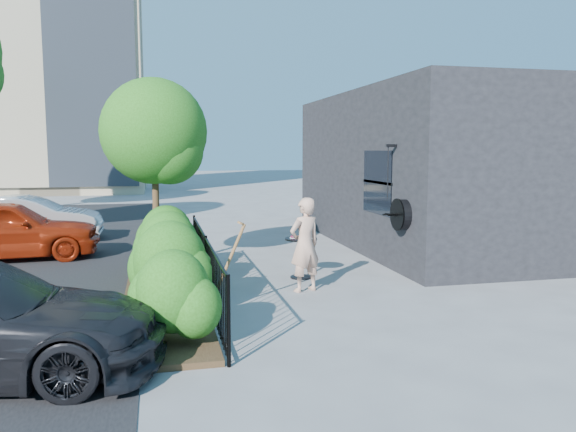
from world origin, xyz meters
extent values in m
plane|color=gray|center=(0.00, 0.00, 0.00)|extent=(120.00, 120.00, 0.00)
cube|color=black|center=(5.50, 4.50, 2.00)|extent=(6.00, 9.00, 4.00)
cube|color=black|center=(2.51, 2.40, 1.80)|extent=(0.04, 1.60, 1.40)
cube|color=black|center=(2.52, 2.40, 1.80)|extent=(0.05, 1.70, 0.06)
cylinder|color=black|center=(2.42, 0.90, 1.25)|extent=(0.18, 0.60, 0.60)
cylinder|color=black|center=(2.32, 0.90, 1.25)|extent=(0.03, 0.64, 0.64)
cube|color=black|center=(2.40, 1.40, 2.60)|extent=(0.25, 0.06, 0.06)
cylinder|color=black|center=(2.32, 1.40, 2.05)|extent=(0.02, 0.02, 1.05)
cylinder|color=black|center=(-1.50, -3.00, 0.55)|extent=(0.05, 0.05, 1.10)
cylinder|color=black|center=(-1.50, 0.00, 0.55)|extent=(0.05, 0.05, 1.10)
cylinder|color=black|center=(-1.50, 3.00, 0.55)|extent=(0.05, 0.05, 1.10)
cube|color=black|center=(-1.50, 0.00, 1.06)|extent=(0.03, 6.00, 0.03)
cube|color=black|center=(-1.50, 0.00, 0.10)|extent=(0.03, 6.00, 0.03)
cylinder|color=black|center=(-1.50, -2.90, 0.55)|extent=(0.02, 0.02, 1.04)
cylinder|color=black|center=(-1.50, -2.70, 0.55)|extent=(0.02, 0.02, 1.04)
cylinder|color=black|center=(-1.50, -2.50, 0.55)|extent=(0.02, 0.02, 1.04)
cylinder|color=black|center=(-1.50, -2.30, 0.55)|extent=(0.02, 0.02, 1.04)
cylinder|color=black|center=(-1.50, -2.10, 0.55)|extent=(0.02, 0.02, 1.04)
cylinder|color=black|center=(-1.50, -1.90, 0.55)|extent=(0.02, 0.02, 1.04)
cylinder|color=black|center=(-1.50, -1.70, 0.55)|extent=(0.02, 0.02, 1.04)
cylinder|color=black|center=(-1.50, -1.50, 0.55)|extent=(0.02, 0.02, 1.04)
cylinder|color=black|center=(-1.50, -1.30, 0.55)|extent=(0.02, 0.02, 1.04)
cylinder|color=black|center=(-1.50, -1.10, 0.55)|extent=(0.02, 0.02, 1.04)
cylinder|color=black|center=(-1.50, -0.90, 0.55)|extent=(0.02, 0.02, 1.04)
cylinder|color=black|center=(-1.50, -0.70, 0.55)|extent=(0.02, 0.02, 1.04)
cylinder|color=black|center=(-1.50, -0.50, 0.55)|extent=(0.02, 0.02, 1.04)
cylinder|color=black|center=(-1.50, -0.30, 0.55)|extent=(0.02, 0.02, 1.04)
cylinder|color=black|center=(-1.50, -0.10, 0.55)|extent=(0.02, 0.02, 1.04)
cylinder|color=black|center=(-1.50, 0.10, 0.55)|extent=(0.02, 0.02, 1.04)
cylinder|color=black|center=(-1.50, 0.30, 0.55)|extent=(0.02, 0.02, 1.04)
cylinder|color=black|center=(-1.50, 0.50, 0.55)|extent=(0.02, 0.02, 1.04)
cylinder|color=black|center=(-1.50, 0.70, 0.55)|extent=(0.02, 0.02, 1.04)
cylinder|color=black|center=(-1.50, 0.90, 0.55)|extent=(0.02, 0.02, 1.04)
cylinder|color=black|center=(-1.50, 1.10, 0.55)|extent=(0.02, 0.02, 1.04)
cylinder|color=black|center=(-1.50, 1.30, 0.55)|extent=(0.02, 0.02, 1.04)
cylinder|color=black|center=(-1.50, 1.50, 0.55)|extent=(0.02, 0.02, 1.04)
cylinder|color=black|center=(-1.50, 1.70, 0.55)|extent=(0.02, 0.02, 1.04)
cylinder|color=black|center=(-1.50, 1.90, 0.55)|extent=(0.02, 0.02, 1.04)
cylinder|color=black|center=(-1.50, 2.10, 0.55)|extent=(0.02, 0.02, 1.04)
cylinder|color=black|center=(-1.50, 2.30, 0.55)|extent=(0.02, 0.02, 1.04)
cylinder|color=black|center=(-1.50, 2.50, 0.55)|extent=(0.02, 0.02, 1.04)
cylinder|color=black|center=(-1.50, 2.70, 0.55)|extent=(0.02, 0.02, 1.04)
cylinder|color=black|center=(-1.50, 2.90, 0.55)|extent=(0.02, 0.02, 1.04)
cube|color=#382616|center=(-2.20, 0.00, 0.04)|extent=(1.30, 6.00, 0.08)
ellipsoid|color=#225513|center=(-2.10, -2.20, 0.70)|extent=(1.10, 1.10, 1.24)
ellipsoid|color=#225513|center=(-2.10, -0.60, 0.70)|extent=(1.10, 1.10, 1.24)
ellipsoid|color=#225513|center=(-2.10, 0.90, 0.70)|extent=(1.10, 1.10, 1.24)
ellipsoid|color=#225513|center=(-2.10, 2.30, 0.70)|extent=(1.10, 1.10, 1.24)
cylinder|color=#3F2B19|center=(-2.30, 2.80, 1.20)|extent=(0.14, 0.14, 2.40)
sphere|color=#225513|center=(-2.30, 2.80, 2.84)|extent=(2.20, 2.20, 2.20)
sphere|color=#225513|center=(-2.00, 2.60, 2.51)|extent=(1.43, 1.43, 1.43)
cylinder|color=black|center=(0.46, 1.25, 0.78)|extent=(0.63, 0.63, 0.03)
cylinder|color=black|center=(0.46, 1.25, 0.39)|extent=(0.06, 0.06, 0.76)
cylinder|color=black|center=(0.46, 1.25, 0.02)|extent=(0.42, 0.42, 0.03)
cube|color=white|center=(0.33, 1.29, 0.80)|extent=(0.18, 0.18, 0.01)
cube|color=white|center=(0.59, 1.19, 0.80)|extent=(0.18, 0.18, 0.01)
torus|color=#4E0D26|center=(0.33, 1.29, 0.82)|extent=(0.14, 0.14, 0.05)
torus|color=tan|center=(0.59, 1.19, 0.82)|extent=(0.14, 0.14, 0.05)
imported|color=tan|center=(0.26, 0.22, 0.84)|extent=(0.72, 0.60, 1.68)
cylinder|color=brown|center=(-1.22, -0.74, 0.77)|extent=(0.57, 0.05, 1.22)
cube|color=gray|center=(-1.41, -0.74, 0.10)|extent=(0.13, 0.19, 0.26)
cylinder|color=brown|center=(-1.02, -0.74, 1.39)|extent=(0.11, 0.10, 0.07)
imported|color=#A7280D|center=(-5.69, 4.58, 0.70)|extent=(4.25, 2.00, 1.40)
imported|color=#AEAEB3|center=(-5.73, 7.25, 0.63)|extent=(3.83, 1.35, 1.26)
camera|label=1|loc=(-2.26, -9.27, 2.51)|focal=35.00mm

